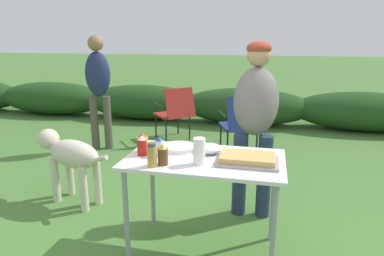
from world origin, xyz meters
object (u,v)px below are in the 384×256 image
(ketchup_bottle, at_px, (142,146))
(dog, at_px, (70,156))
(plate_stack, at_px, (179,148))
(paper_cup_stack, at_px, (199,151))
(standing_person_in_olive_jacket, at_px, (255,111))
(camp_chair_green_behind_table, at_px, (241,122))
(food_tray, at_px, (248,159))
(mixing_bowl, at_px, (209,148))
(standing_person_in_navy_coat, at_px, (98,82))
(mustard_bottle, at_px, (143,143))
(beer_bottle, at_px, (163,155))
(spice_jar, at_px, (152,155))
(camp_chair_near_hedge, at_px, (175,111))
(folding_table, at_px, (205,168))
(mayo_bottle, at_px, (159,146))

(ketchup_bottle, height_order, dog, ketchup_bottle)
(plate_stack, xyz_separation_m, paper_cup_stack, (0.21, -0.26, 0.07))
(standing_person_in_olive_jacket, height_order, camp_chair_green_behind_table, standing_person_in_olive_jacket)
(food_tray, distance_m, standing_person_in_olive_jacket, 0.80)
(mixing_bowl, distance_m, standing_person_in_navy_coat, 2.76)
(mustard_bottle, bearing_deg, beer_bottle, -44.67)
(spice_jar, height_order, camp_chair_near_hedge, spice_jar)
(ketchup_bottle, xyz_separation_m, camp_chair_near_hedge, (-0.54, 2.77, -0.34))
(camp_chair_near_hedge, bearing_deg, spice_jar, -118.68)
(plate_stack, relative_size, beer_bottle, 1.75)
(folding_table, relative_size, standing_person_in_navy_coat, 0.69)
(mayo_bottle, distance_m, ketchup_bottle, 0.12)
(standing_person_in_navy_coat, bearing_deg, camp_chair_green_behind_table, -12.41)
(standing_person_in_olive_jacket, xyz_separation_m, dog, (-1.71, -0.23, -0.47))
(mixing_bowl, bearing_deg, spice_jar, -131.08)
(plate_stack, height_order, mayo_bottle, mayo_bottle)
(ketchup_bottle, bearing_deg, mixing_bowl, 19.11)
(folding_table, bearing_deg, plate_stack, 148.39)
(folding_table, bearing_deg, mustard_bottle, 175.50)
(mixing_bowl, height_order, spice_jar, spice_jar)
(camp_chair_near_hedge, bearing_deg, folding_table, -111.79)
(paper_cup_stack, height_order, camp_chair_green_behind_table, paper_cup_stack)
(paper_cup_stack, relative_size, ketchup_bottle, 1.21)
(beer_bottle, bearing_deg, ketchup_bottle, 143.55)
(ketchup_bottle, bearing_deg, dog, 149.72)
(food_tray, xyz_separation_m, spice_jar, (-0.60, -0.21, 0.05))
(food_tray, height_order, standing_person_in_navy_coat, standing_person_in_navy_coat)
(folding_table, distance_m, spice_jar, 0.42)
(standing_person_in_navy_coat, bearing_deg, mayo_bottle, -69.53)
(folding_table, distance_m, ketchup_bottle, 0.47)
(beer_bottle, distance_m, standing_person_in_olive_jacket, 1.09)
(paper_cup_stack, height_order, beer_bottle, paper_cup_stack)
(ketchup_bottle, height_order, standing_person_in_navy_coat, standing_person_in_navy_coat)
(food_tray, relative_size, dog, 0.45)
(plate_stack, bearing_deg, dog, 162.02)
(standing_person_in_olive_jacket, relative_size, standing_person_in_navy_coat, 0.96)
(mustard_bottle, distance_m, standing_person_in_navy_coat, 2.51)
(mustard_bottle, relative_size, standing_person_in_olive_jacket, 0.09)
(standing_person_in_navy_coat, distance_m, dog, 1.73)
(folding_table, xyz_separation_m, camp_chair_near_hedge, (-0.98, 2.73, -0.20))
(standing_person_in_navy_coat, bearing_deg, spice_jar, -71.83)
(plate_stack, distance_m, beer_bottle, 0.33)
(food_tray, distance_m, spice_jar, 0.64)
(folding_table, xyz_separation_m, paper_cup_stack, (-0.01, -0.12, 0.17))
(standing_person_in_olive_jacket, height_order, camp_chair_near_hedge, standing_person_in_olive_jacket)
(dog, xyz_separation_m, camp_chair_near_hedge, (0.42, 2.21, 0.00))
(dog, bearing_deg, beer_bottle, -103.45)
(plate_stack, height_order, dog, plate_stack)
(dog, bearing_deg, mayo_bottle, -98.55)
(ketchup_bottle, bearing_deg, paper_cup_stack, -11.17)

